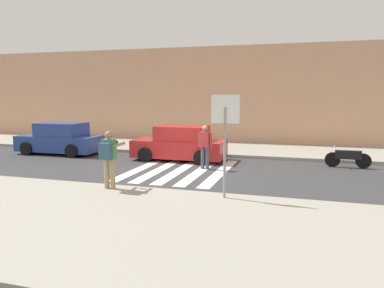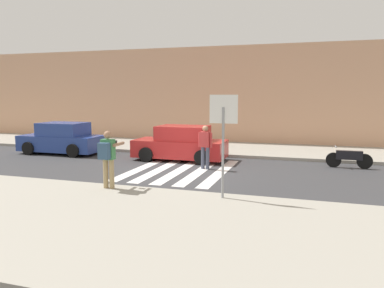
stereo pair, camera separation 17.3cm
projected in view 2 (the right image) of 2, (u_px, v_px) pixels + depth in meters
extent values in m
plane|color=#38383A|center=(179.00, 171.00, 14.46)|extent=(120.00, 120.00, 0.00)
cube|color=#9E998C|center=(89.00, 220.00, 8.59)|extent=(60.00, 6.00, 0.14)
cube|color=#9E998C|center=(216.00, 148.00, 20.12)|extent=(60.00, 4.80, 0.14)
cube|color=tan|center=(233.00, 95.00, 23.91)|extent=(56.00, 4.00, 5.74)
cube|color=silver|center=(143.00, 167.00, 15.12)|extent=(0.44, 5.20, 0.01)
cube|color=silver|center=(162.00, 169.00, 14.88)|extent=(0.44, 5.20, 0.01)
cube|color=silver|center=(180.00, 170.00, 14.64)|extent=(0.44, 5.20, 0.01)
cube|color=silver|center=(200.00, 171.00, 14.41)|extent=(0.44, 5.20, 0.01)
cube|color=silver|center=(220.00, 172.00, 14.17)|extent=(0.44, 5.20, 0.01)
cylinder|color=gray|center=(223.00, 153.00, 10.05)|extent=(0.07, 0.07, 2.46)
cube|color=white|center=(224.00, 109.00, 9.90)|extent=(0.76, 0.03, 0.76)
cube|color=red|center=(224.00, 109.00, 9.92)|extent=(0.66, 0.02, 0.66)
cylinder|color=tan|center=(106.00, 173.00, 11.23)|extent=(0.15, 0.15, 0.88)
cylinder|color=tan|center=(112.00, 174.00, 11.17)|extent=(0.15, 0.15, 0.88)
cube|color=#3D844C|center=(108.00, 149.00, 11.10)|extent=(0.38, 0.25, 0.60)
sphere|color=#A37556|center=(108.00, 135.00, 11.04)|extent=(0.23, 0.23, 0.23)
cylinder|color=#A37556|center=(104.00, 144.00, 11.36)|extent=(0.11, 0.58, 0.10)
cylinder|color=#A37556|center=(119.00, 144.00, 11.22)|extent=(0.11, 0.58, 0.10)
cube|color=black|center=(114.00, 142.00, 11.46)|extent=(0.14, 0.10, 0.10)
cube|color=#335170|center=(104.00, 151.00, 10.88)|extent=(0.32, 0.20, 0.48)
cylinder|color=#474C60|center=(203.00, 158.00, 14.81)|extent=(0.15, 0.15, 0.88)
cylinder|color=#474C60|center=(208.00, 158.00, 14.73)|extent=(0.15, 0.15, 0.88)
cube|color=#B73333|center=(205.00, 139.00, 14.67)|extent=(0.41, 0.29, 0.60)
sphere|color=#A37556|center=(205.00, 129.00, 14.61)|extent=(0.23, 0.23, 0.23)
cylinder|color=#B73333|center=(200.00, 140.00, 14.77)|extent=(0.10, 0.10, 0.58)
cylinder|color=#B73333|center=(211.00, 140.00, 14.57)|extent=(0.10, 0.10, 0.58)
cube|color=#284293|center=(61.00, 143.00, 18.66)|extent=(4.10, 1.70, 0.76)
cube|color=#284293|center=(63.00, 129.00, 18.52)|extent=(2.20, 1.56, 0.64)
cube|color=slate|center=(45.00, 128.00, 18.84)|extent=(0.10, 1.50, 0.54)
cube|color=slate|center=(80.00, 130.00, 18.23)|extent=(0.10, 1.50, 0.51)
cylinder|color=black|center=(29.00, 148.00, 18.26)|extent=(0.64, 0.22, 0.64)
cylinder|color=black|center=(51.00, 144.00, 19.87)|extent=(0.64, 0.22, 0.64)
cylinder|color=black|center=(73.00, 151.00, 17.50)|extent=(0.64, 0.22, 0.64)
cylinder|color=black|center=(93.00, 146.00, 19.11)|extent=(0.64, 0.22, 0.64)
cube|color=red|center=(180.00, 148.00, 16.79)|extent=(4.10, 1.70, 0.76)
cube|color=red|center=(183.00, 133.00, 16.65)|extent=(2.20, 1.56, 0.64)
cube|color=slate|center=(161.00, 132.00, 16.97)|extent=(0.10, 1.50, 0.54)
cube|color=slate|center=(204.00, 134.00, 16.36)|extent=(0.10, 1.50, 0.51)
cylinder|color=black|center=(146.00, 154.00, 16.39)|extent=(0.64, 0.22, 0.64)
cylinder|color=black|center=(161.00, 149.00, 18.00)|extent=(0.64, 0.22, 0.64)
cylinder|color=black|center=(202.00, 157.00, 15.63)|extent=(0.64, 0.22, 0.64)
cylinder|color=black|center=(212.00, 152.00, 17.24)|extent=(0.64, 0.22, 0.64)
cylinder|color=black|center=(333.00, 160.00, 15.16)|extent=(0.60, 0.10, 0.60)
cylinder|color=black|center=(365.00, 161.00, 14.82)|extent=(0.60, 0.10, 0.60)
cube|color=black|center=(349.00, 155.00, 14.96)|extent=(1.00, 0.20, 0.36)
cylinder|color=gray|center=(336.00, 147.00, 15.07)|extent=(0.04, 0.60, 0.04)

